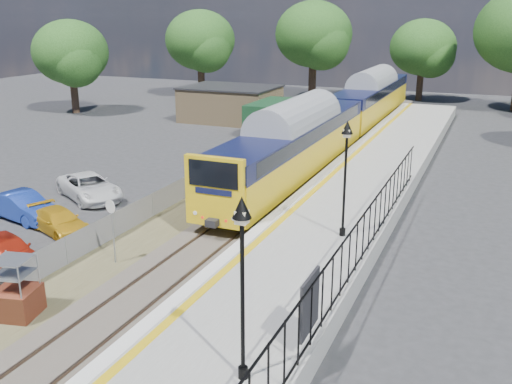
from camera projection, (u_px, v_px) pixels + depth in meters
The scene contains 17 objects.
ground at pixel (145, 297), 19.57m from camera, with size 120.00×120.00×0.00m, color #2D2D30.
track_bed at pixel (247, 209), 28.22m from camera, with size 5.90×80.00×0.29m.
platform at pixel (329, 226), 24.89m from camera, with size 5.00×70.00×0.90m, color gray.
platform_edge at pixel (285, 210), 25.53m from camera, with size 0.90×70.00×0.01m.
victorian_lamp_south at pixel (242, 247), 12.72m from camera, with size 0.44×0.44×4.60m.
victorian_lamp_north at pixel (346, 152), 21.58m from camera, with size 0.44×0.44×4.60m.
palisade_fence at pixel (351, 254), 18.54m from camera, with size 0.12×26.00×2.00m.
wire_fence at pixel (202, 179), 31.50m from camera, with size 0.06×52.00×1.20m.
outbuilding at pixel (238, 106), 50.61m from camera, with size 10.80×10.10×3.12m.
tree_line at pixel (403, 44), 53.98m from camera, with size 56.80×43.80×11.88m.
train at pixel (342, 114), 41.48m from camera, with size 2.82×40.83×3.51m.
brick_plinth at pixel (15, 289), 18.01m from camera, with size 1.51×1.51×2.04m.
speed_sign at pixel (112, 221), 21.63m from camera, with size 0.52×0.16×2.64m.
car_red at pixel (7, 251), 21.78m from camera, with size 1.50×3.74×1.27m, color #A7210F.
car_blue at pixel (23, 206), 26.76m from camera, with size 1.41×4.05×1.33m, color #193397.
car_yellow at pixel (59, 221), 25.21m from camera, with size 1.49×3.66×1.06m, color gold.
car_white at pixel (89, 187), 29.83m from camera, with size 2.15×4.67×1.30m, color white.
Camera 1 is at (10.40, -14.71, 9.26)m, focal length 40.00 mm.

